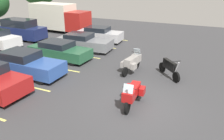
{
  "coord_description": "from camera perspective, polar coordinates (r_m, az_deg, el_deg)",
  "views": [
    {
      "loc": [
        -8.9,
        -2.67,
        5.54
      ],
      "look_at": [
        1.58,
        2.06,
        0.86
      ],
      "focal_mm": 35.71,
      "sensor_mm": 36.0,
      "label": 1
    }
  ],
  "objects": [
    {
      "name": "ground",
      "position": [
        10.84,
        6.59,
        -9.06
      ],
      "size": [
        44.0,
        44.0,
        0.1
      ],
      "primitive_type": "cube",
      "color": "#38383A"
    },
    {
      "name": "motorcycle_touring",
      "position": [
        10.42,
        5.25,
        -5.9
      ],
      "size": [
        2.27,
        0.95,
        1.4
      ],
      "color": "black",
      "rests_on": "ground"
    },
    {
      "name": "car_green",
      "position": [
        17.06,
        -13.3,
        4.93
      ],
      "size": [
        2.01,
        4.81,
        1.34
      ],
      "color": "#235638",
      "rests_on": "ground"
    },
    {
      "name": "motorcycle_second",
      "position": [
        14.24,
        5.18,
        2.03
      ],
      "size": [
        2.19,
        1.01,
        1.41
      ],
      "color": "black",
      "rests_on": "ground"
    },
    {
      "name": "car_blue",
      "position": [
        14.74,
        -21.25,
        1.52
      ],
      "size": [
        1.78,
        4.83,
        1.49
      ],
      "color": "#2D519E",
      "rests_on": "ground"
    },
    {
      "name": "motorcycle_third",
      "position": [
        13.88,
        14.49,
        0.55
      ],
      "size": [
        1.79,
        1.59,
        1.28
      ],
      "color": "black",
      "rests_on": "ground"
    },
    {
      "name": "box_truck",
      "position": [
        26.42,
        -13.54,
        13.01
      ],
      "size": [
        2.66,
        7.11,
        3.08
      ],
      "color": "#A51E19",
      "rests_on": "ground"
    },
    {
      "name": "car_silver",
      "position": [
        21.54,
        -3.27,
        9.12
      ],
      "size": [
        2.05,
        4.4,
        1.4
      ],
      "color": "#B7B7BC",
      "rests_on": "ground"
    },
    {
      "name": "car_far_navy",
      "position": [
        23.92,
        -22.15,
        9.58
      ],
      "size": [
        1.85,
        4.65,
        1.99
      ],
      "color": "navy",
      "rests_on": "ground"
    },
    {
      "name": "car_grey",
      "position": [
        18.99,
        -7.42,
        7.12
      ],
      "size": [
        2.13,
        4.86,
        1.37
      ],
      "color": "slate",
      "rests_on": "ground"
    }
  ]
}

